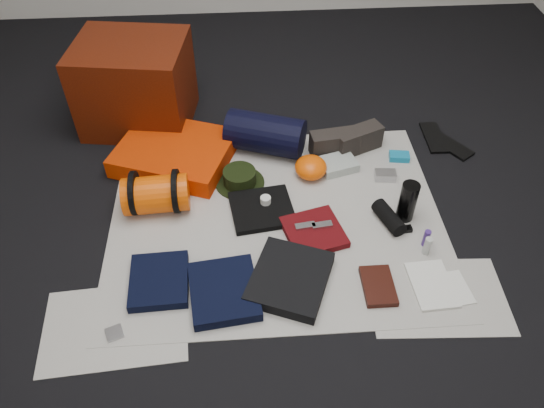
{
  "coord_description": "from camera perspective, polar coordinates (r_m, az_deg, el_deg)",
  "views": [
    {
      "loc": [
        -0.14,
        -1.76,
        1.88
      ],
      "look_at": [
        -0.02,
        0.01,
        0.1
      ],
      "focal_mm": 35.0,
      "sensor_mm": 36.0,
      "label": 1
    }
  ],
  "objects": [
    {
      "name": "floor",
      "position": [
        2.59,
        0.48,
        -1.8
      ],
      "size": [
        4.5,
        4.5,
        0.02
      ],
      "primitive_type": "cube",
      "color": "black",
      "rests_on": "ground"
    },
    {
      "name": "newspaper_mat",
      "position": [
        2.58,
        0.49,
        -1.6
      ],
      "size": [
        1.6,
        1.3,
        0.01
      ],
      "primitive_type": "cube",
      "color": "silver",
      "rests_on": "floor"
    },
    {
      "name": "newspaper_sheet_front_left",
      "position": [
        2.3,
        -16.49,
        -12.42
      ],
      "size": [
        0.61,
        0.44,
        0.0
      ],
      "primitive_type": "cube",
      "rotation": [
        0.0,
        0.0,
        0.07
      ],
      "color": "silver",
      "rests_on": "floor"
    },
    {
      "name": "newspaper_sheet_front_right",
      "position": [
        2.4,
        17.34,
        -9.46
      ],
      "size": [
        0.6,
        0.43,
        0.0
      ],
      "primitive_type": "cube",
      "rotation": [
        0.0,
        0.0,
        -0.05
      ],
      "color": "silver",
      "rests_on": "floor"
    },
    {
      "name": "red_cabinet",
      "position": [
        3.15,
        -14.5,
        12.36
      ],
      "size": [
        0.66,
        0.57,
        0.49
      ],
      "primitive_type": "cube",
      "rotation": [
        0.0,
        0.0,
        -0.14
      ],
      "color": "#501505",
      "rests_on": "floor"
    },
    {
      "name": "sleeping_pad",
      "position": [
        2.91,
        -10.42,
        5.46
      ],
      "size": [
        0.7,
        0.64,
        0.1
      ],
      "primitive_type": "cube",
      "rotation": [
        0.0,
        0.0,
        -0.36
      ],
      "color": "red",
      "rests_on": "newspaper_mat"
    },
    {
      "name": "stuff_sack",
      "position": [
        2.62,
        -12.37,
        1.01
      ],
      "size": [
        0.32,
        0.2,
        0.18
      ],
      "primitive_type": "cylinder",
      "rotation": [
        0.0,
        1.57,
        0.06
      ],
      "color": "#E84E03",
      "rests_on": "newspaper_mat"
    },
    {
      "name": "sack_strap_left",
      "position": [
        2.63,
        -14.57,
        1.15
      ],
      "size": [
        0.02,
        0.22,
        0.22
      ],
      "primitive_type": "cylinder",
      "rotation": [
        0.0,
        1.57,
        0.0
      ],
      "color": "black",
      "rests_on": "newspaper_mat"
    },
    {
      "name": "sack_strap_right",
      "position": [
        2.6,
        -10.25,
        1.38
      ],
      "size": [
        0.03,
        0.22,
        0.22
      ],
      "primitive_type": "cylinder",
      "rotation": [
        0.0,
        1.57,
        0.0
      ],
      "color": "black",
      "rests_on": "newspaper_mat"
    },
    {
      "name": "navy_duffel",
      "position": [
        2.9,
        -0.73,
        7.57
      ],
      "size": [
        0.46,
        0.35,
        0.22
      ],
      "primitive_type": "cylinder",
      "rotation": [
        0.0,
        1.57,
        -0.35
      ],
      "color": "black",
      "rests_on": "newspaper_mat"
    },
    {
      "name": "boonie_brim",
      "position": [
        2.76,
        -3.47,
        2.3
      ],
      "size": [
        0.31,
        0.31,
        0.01
      ],
      "primitive_type": "cylinder",
      "rotation": [
        0.0,
        0.0,
        0.22
      ],
      "color": "black",
      "rests_on": "newspaper_mat"
    },
    {
      "name": "boonie_crown",
      "position": [
        2.73,
        -3.51,
        2.93
      ],
      "size": [
        0.17,
        0.17,
        0.08
      ],
      "primitive_type": "cylinder",
      "color": "black",
      "rests_on": "boonie_brim"
    },
    {
      "name": "hiking_boot_left",
      "position": [
        2.92,
        6.78,
        6.53
      ],
      "size": [
        0.28,
        0.14,
        0.13
      ],
      "primitive_type": "cube",
      "rotation": [
        0.0,
        0.0,
        0.14
      ],
      "color": "#2A2521",
      "rests_on": "newspaper_mat"
    },
    {
      "name": "hiking_boot_right",
      "position": [
        2.96,
        9.23,
        6.87
      ],
      "size": [
        0.29,
        0.2,
        0.13
      ],
      "primitive_type": "cube",
      "rotation": [
        0.0,
        0.0,
        0.41
      ],
      "color": "#2A2521",
      "rests_on": "newspaper_mat"
    },
    {
      "name": "flip_flop_left",
      "position": [
        3.16,
        18.5,
        6.06
      ],
      "size": [
        0.24,
        0.29,
        0.02
      ],
      "primitive_type": "cube",
      "rotation": [
        0.0,
        0.0,
        0.61
      ],
      "color": "black",
      "rests_on": "floor"
    },
    {
      "name": "flip_flop_right",
      "position": [
        3.18,
        17.0,
        6.85
      ],
      "size": [
        0.11,
        0.28,
        0.02
      ],
      "primitive_type": "cube",
      "rotation": [
        0.0,
        0.0,
        -0.03
      ],
      "color": "black",
      "rests_on": "floor"
    },
    {
      "name": "trousers_navy_a",
      "position": [
        2.36,
        -12.04,
        -8.07
      ],
      "size": [
        0.26,
        0.29,
        0.04
      ],
      "primitive_type": "cube",
      "rotation": [
        0.0,
        0.0,
        0.04
      ],
      "color": "black",
      "rests_on": "newspaper_mat"
    },
    {
      "name": "trousers_navy_b",
      "position": [
        2.28,
        -5.19,
        -9.32
      ],
      "size": [
        0.32,
        0.35,
        0.05
      ],
      "primitive_type": "cube",
      "rotation": [
        0.0,
        0.0,
        0.12
      ],
      "color": "black",
      "rests_on": "newspaper_mat"
    },
    {
      "name": "trousers_charcoal",
      "position": [
        2.31,
        1.93,
        -8.01
      ],
      "size": [
        0.42,
        0.45,
        0.06
      ],
      "primitive_type": "cube",
      "rotation": [
        0.0,
        0.0,
        -0.39
      ],
      "color": "black",
      "rests_on": "newspaper_mat"
    },
    {
      "name": "black_tshirt",
      "position": [
        2.6,
        -1.09,
        -0.57
      ],
      "size": [
        0.33,
        0.31,
        0.03
      ],
      "primitive_type": "cube",
      "rotation": [
        0.0,
        0.0,
        0.14
      ],
      "color": "black",
      "rests_on": "newspaper_mat"
    },
    {
      "name": "red_shirt",
      "position": [
        2.5,
        4.53,
        -3.02
      ],
      "size": [
        0.32,
        0.32,
        0.03
      ],
      "primitive_type": "cube",
      "rotation": [
        0.0,
        0.0,
        0.26
      ],
      "color": "#50080B",
      "rests_on": "newspaper_mat"
    },
    {
      "name": "orange_stuff_sack",
      "position": [
        2.77,
        4.2,
        3.94
      ],
      "size": [
        0.22,
        0.22,
        0.11
      ],
      "primitive_type": "ellipsoid",
      "rotation": [
        0.0,
        0.0,
        -0.37
      ],
      "color": "#E84E03",
      "rests_on": "newspaper_mat"
    },
    {
      "name": "first_aid_pouch",
      "position": [
        2.85,
        7.07,
        4.27
      ],
      "size": [
        0.22,
        0.19,
        0.05
      ],
      "primitive_type": "cube",
      "rotation": [
        0.0,
        0.0,
        0.28
      ],
      "color": "#9CA59D",
      "rests_on": "newspaper_mat"
    },
    {
      "name": "water_bottle",
      "position": [
        2.59,
        14.38,
        0.26
      ],
      "size": [
        0.11,
        0.11,
        0.21
      ],
      "primitive_type": "cylinder",
      "rotation": [
        0.0,
        0.0,
        0.31
      ],
      "color": "black",
      "rests_on": "newspaper_mat"
    },
    {
      "name": "speaker",
      "position": [
        2.59,
        12.45,
        -1.42
      ],
      "size": [
        0.14,
        0.21,
        0.08
      ],
      "primitive_type": "cylinder",
      "rotation": [
        1.57,
        0.0,
        0.36
      ],
      "color": "black",
      "rests_on": "newspaper_mat"
    },
    {
      "name": "compact_camera",
      "position": [
        2.83,
        12.08,
        3.04
      ],
      "size": [
        0.11,
        0.08,
        0.04
      ],
      "primitive_type": "cube",
      "rotation": [
        0.0,
        0.0,
        -0.09
      ],
      "color": "#AEADB2",
      "rests_on": "newspaper_mat"
    },
    {
      "name": "cyan_case",
      "position": [
        2.97,
        13.52,
        4.99
      ],
      "size": [
        0.12,
        0.08,
        0.03
      ],
      "primitive_type": "cube",
      "rotation": [
        0.0,
        0.0,
        -0.14
      ],
      "color": "#1077A1",
      "rests_on": "newspaper_mat"
    },
    {
      "name": "toiletry_purple",
      "position": [
        2.53,
        16.26,
        -3.55
      ],
      "size": [
        0.04,
        0.04,
        0.09
      ],
      "primitive_type": "cylinder",
      "rotation": [
        0.0,
        0.0,
        0.4
      ],
      "color": "#412577",
      "rests_on": "newspaper_mat"
    },
    {
      "name": "toiletry_clear",
      "position": [
        2.5,
        16.35,
        -4.35
      ],
      "size": [
        0.03,
        0.03,
        0.09
      ],
      "primitive_type": "cylinder",
      "rotation": [
        0.0,
        0.0,
        -0.08
      ],
      "color": "#B0B5B0",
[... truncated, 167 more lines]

